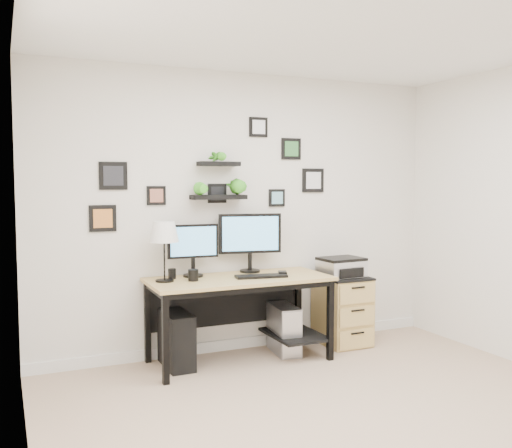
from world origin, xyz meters
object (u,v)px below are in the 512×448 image
pc_tower_black (176,340)px  file_cabinet (342,310)px  monitor_left (193,246)px  mug (193,275)px  printer (341,267)px  table_lamp (164,233)px  desk (242,290)px  pc_tower_grey (284,329)px  monitor_right (250,238)px

pc_tower_black → file_cabinet: file_cabinet is taller
monitor_left → mug: size_ratio=4.76×
printer → table_lamp: bearing=-179.6°
mug → printer: size_ratio=0.23×
desk → table_lamp: size_ratio=3.14×
desk → file_cabinet: 1.13m
pc_tower_black → pc_tower_grey: size_ratio=1.01×
table_lamp → file_cabinet: table_lamp is taller
file_cabinet → pc_tower_black: bearing=-179.7°
pc_tower_grey → file_cabinet: file_cabinet is taller
monitor_right → pc_tower_black: monitor_right is taller
file_cabinet → printer: bearing=-151.0°
monitor_right → pc_tower_grey: (0.27, -0.16, -0.85)m
monitor_right → file_cabinet: bearing=-8.3°
monitor_left → file_cabinet: bearing=-4.1°
pc_tower_black → mug: bearing=-33.1°
monitor_right → file_cabinet: size_ratio=0.87×
pc_tower_black → pc_tower_grey: bearing=-1.7°
file_cabinet → table_lamp: bearing=-179.2°
pc_tower_black → printer: (1.66, -0.00, 0.53)m
monitor_right → printer: monitor_right is taller
desk → pc_tower_grey: 0.60m
desk → mug: (-0.46, -0.03, 0.17)m
table_lamp → pc_tower_grey: 1.47m
monitor_right → printer: size_ratio=1.37×
monitor_left → file_cabinet: monitor_left is taller
pc_tower_grey → file_cabinet: size_ratio=0.70×
desk → monitor_left: monitor_left is taller
pc_tower_black → file_cabinet: (1.68, 0.01, 0.10)m
table_lamp → mug: bearing=-16.2°
mug → desk: bearing=4.3°
desk → mug: size_ratio=16.35×
desk → pc_tower_grey: bearing=3.8°
monitor_left → pc_tower_grey: monitor_left is taller
desk → file_cabinet: desk is taller
mug → printer: (1.53, 0.08, -0.04)m
file_cabinet → mug: bearing=-176.6°
table_lamp → pc_tower_black: table_lamp is taller
monitor_left → file_cabinet: (1.49, -0.11, -0.69)m
monitor_right → mug: 0.72m
table_lamp → printer: 1.80m
monitor_left → mug: (-0.06, -0.20, -0.22)m
mug → pc_tower_black: 0.58m
monitor_left → pc_tower_black: bearing=-149.0°
pc_tower_black → desk: bearing=-5.3°
table_lamp → mug: size_ratio=5.20×
pc_tower_grey → printer: bearing=1.3°
file_cabinet → desk: bearing=-177.0°
desk → monitor_right: (0.17, 0.19, 0.45)m
table_lamp → pc_tower_grey: size_ratio=1.09×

